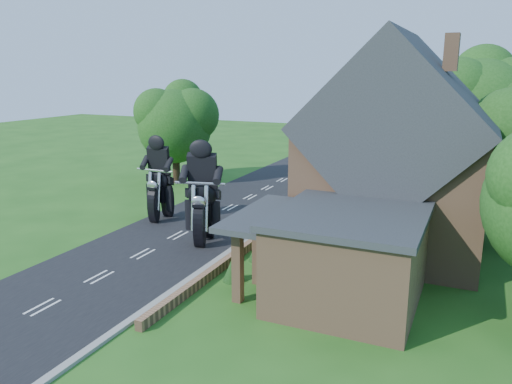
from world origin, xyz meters
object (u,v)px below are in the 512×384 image
at_px(house, 397,159).
at_px(motorcycle_lead, 204,228).
at_px(motorcycle_follow, 161,208).
at_px(annex, 345,255).
at_px(garden_wall, 268,232).

relative_size(house, motorcycle_lead, 6.08).
bearing_deg(motorcycle_follow, house, -175.45).
bearing_deg(annex, house, 84.76).
relative_size(motorcycle_lead, motorcycle_follow, 1.06).
xyz_separation_m(garden_wall, motorcycle_lead, (-2.45, -2.44, 0.58)).
bearing_deg(annex, garden_wall, 133.84).
relative_size(garden_wall, motorcycle_follow, 13.83).
height_order(house, motorcycle_follow, house).
distance_m(garden_wall, motorcycle_lead, 3.51).
bearing_deg(garden_wall, annex, -46.16).
relative_size(garden_wall, motorcycle_lead, 13.07).
distance_m(garden_wall, motorcycle_follow, 6.74).
xyz_separation_m(garden_wall, annex, (5.57, -5.80, 1.57)).
bearing_deg(house, garden_wall, -170.83).
xyz_separation_m(house, motorcycle_lead, (-8.64, -3.44, -3.56)).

